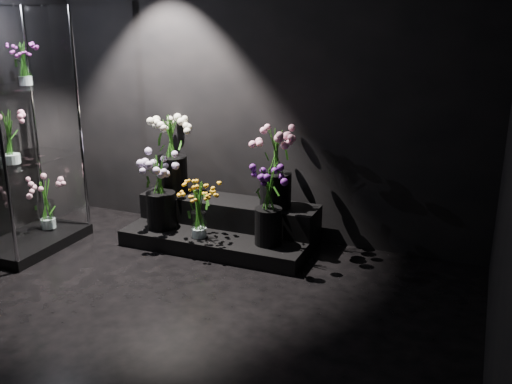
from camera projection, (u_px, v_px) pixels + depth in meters
The scene contains 12 objects.
floor at pixel (140, 341), 3.57m from camera, with size 4.00×4.00×0.00m, color black.
wall_back at pixel (260, 81), 4.90m from camera, with size 4.00×4.00×0.00m, color black.
display_riser at pixel (224, 225), 5.07m from camera, with size 1.64×0.73×0.36m.
display_case at pixel (20, 133), 4.70m from camera, with size 0.55×0.92×2.03m.
bouquet_orange_bells at pixel (198, 209), 4.78m from camera, with size 0.28×0.28×0.49m.
bouquet_lilac at pixel (160, 187), 4.97m from camera, with size 0.49×0.49×0.64m.
bouquet_purple at pixel (268, 201), 4.60m from camera, with size 0.42×0.42×0.64m.
bouquet_cream_roses at pixel (171, 150), 5.18m from camera, with size 0.49×0.49×0.71m.
bouquet_pink_roses at pixel (276, 164), 4.80m from camera, with size 0.48×0.48×0.67m.
bouquet_case_pink at pixel (9, 136), 4.56m from camera, with size 0.38×0.38×0.43m.
bouquet_case_magenta at pixel (23, 63), 4.64m from camera, with size 0.24×0.24×0.34m.
bouquet_case_base_pink at pixel (46, 203), 5.10m from camera, with size 0.42×0.42×0.45m.
Camera 1 is at (1.87, -2.60, 1.97)m, focal length 40.00 mm.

